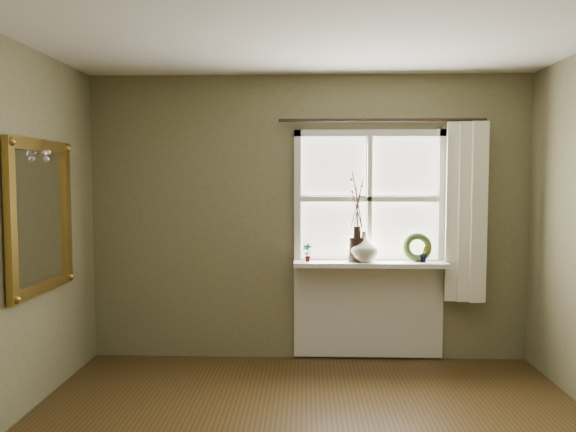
# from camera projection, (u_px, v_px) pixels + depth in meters

# --- Properties ---
(wall_back) EXTENTS (4.00, 0.10, 2.60)m
(wall_back) POSITION_uv_depth(u_px,v_px,m) (308.00, 218.00, 5.18)
(wall_back) COLOR #6C6847
(wall_back) RESTS_ON ground
(window_frame) EXTENTS (1.36, 0.06, 1.24)m
(window_frame) POSITION_uv_depth(u_px,v_px,m) (369.00, 199.00, 5.08)
(window_frame) COLOR silver
(window_frame) RESTS_ON wall_back
(window_sill) EXTENTS (1.36, 0.26, 0.04)m
(window_sill) POSITION_uv_depth(u_px,v_px,m) (370.00, 264.00, 5.01)
(window_sill) COLOR silver
(window_sill) RESTS_ON wall_back
(window_apron) EXTENTS (1.36, 0.04, 0.88)m
(window_apron) POSITION_uv_depth(u_px,v_px,m) (368.00, 310.00, 5.15)
(window_apron) COLOR silver
(window_apron) RESTS_ON ground
(dark_jug) EXTENTS (0.17, 0.17, 0.22)m
(dark_jug) POSITION_uv_depth(u_px,v_px,m) (357.00, 249.00, 5.01)
(dark_jug) COLOR black
(dark_jug) RESTS_ON window_sill
(cream_vase) EXTENTS (0.35, 0.35, 0.27)m
(cream_vase) POSITION_uv_depth(u_px,v_px,m) (364.00, 247.00, 5.00)
(cream_vase) COLOR beige
(cream_vase) RESTS_ON window_sill
(wreath) EXTENTS (0.27, 0.14, 0.27)m
(wreath) POSITION_uv_depth(u_px,v_px,m) (417.00, 250.00, 5.03)
(wreath) COLOR #2F451E
(wreath) RESTS_ON window_sill
(potted_plant_left) EXTENTS (0.10, 0.09, 0.16)m
(potted_plant_left) POSITION_uv_depth(u_px,v_px,m) (307.00, 252.00, 5.02)
(potted_plant_left) COLOR #2F451E
(potted_plant_left) RESTS_ON window_sill
(potted_plant_right) EXTENTS (0.08, 0.07, 0.15)m
(potted_plant_right) POSITION_uv_depth(u_px,v_px,m) (424.00, 254.00, 4.99)
(potted_plant_right) COLOR #2F451E
(potted_plant_right) RESTS_ON window_sill
(curtain) EXTENTS (0.36, 0.12, 1.59)m
(curtain) POSITION_uv_depth(u_px,v_px,m) (465.00, 212.00, 4.97)
(curtain) COLOR white
(curtain) RESTS_ON wall_back
(curtain_rod) EXTENTS (1.84, 0.03, 0.03)m
(curtain_rod) POSITION_uv_depth(u_px,v_px,m) (382.00, 120.00, 4.97)
(curtain_rod) COLOR black
(curtain_rod) RESTS_ON wall_back
(gilt_mirror) EXTENTS (0.10, 0.94, 1.12)m
(gilt_mirror) POSITION_uv_depth(u_px,v_px,m) (41.00, 216.00, 4.10)
(gilt_mirror) COLOR white
(gilt_mirror) RESTS_ON wall_left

